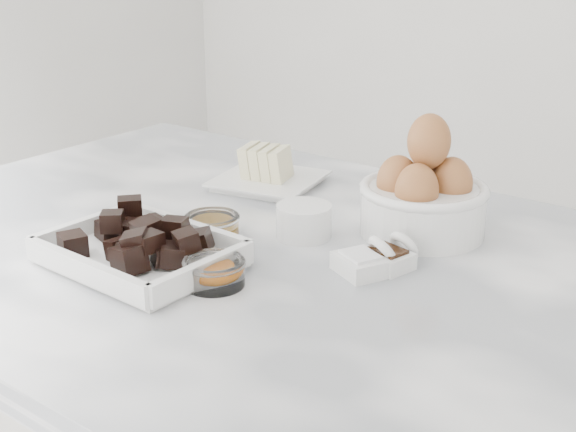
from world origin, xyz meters
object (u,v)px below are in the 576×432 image
object	(u,v)px
sugar_ramekin	(304,219)
egg_bowl	(424,196)
butter_plate	(267,172)
salt_spoon	(366,260)
honey_bowl	(212,226)
vanilla_spoon	(391,255)
chocolate_dish	(139,246)
zest_bowl	(214,271)

from	to	relation	value
sugar_ramekin	egg_bowl	xyz separation A→B (m)	(0.12, 0.11, 0.03)
butter_plate	salt_spoon	distance (m)	0.36
honey_bowl	salt_spoon	world-z (taller)	salt_spoon
vanilla_spoon	salt_spoon	bearing A→B (deg)	-113.11
chocolate_dish	egg_bowl	xyz separation A→B (m)	(0.23, 0.31, 0.03)
vanilla_spoon	chocolate_dish	bearing A→B (deg)	-143.27
egg_bowl	zest_bowl	world-z (taller)	egg_bowl
chocolate_dish	butter_plate	bearing A→B (deg)	102.01
sugar_ramekin	honey_bowl	xyz separation A→B (m)	(-0.10, -0.08, -0.01)
zest_bowl	vanilla_spoon	world-z (taller)	vanilla_spoon
chocolate_dish	zest_bowl	xyz separation A→B (m)	(0.12, 0.01, -0.01)
butter_plate	egg_bowl	xyz separation A→B (m)	(0.30, -0.03, 0.03)
chocolate_dish	zest_bowl	size ratio (longest dim) A/B	3.13
chocolate_dish	vanilla_spoon	distance (m)	0.31
salt_spoon	honey_bowl	bearing A→B (deg)	-171.79
butter_plate	sugar_ramekin	xyz separation A→B (m)	(0.18, -0.14, 0.00)
vanilla_spoon	honey_bowl	bearing A→B (deg)	-164.28
chocolate_dish	vanilla_spoon	world-z (taller)	chocolate_dish
butter_plate	vanilla_spoon	bearing A→B (deg)	-25.39
zest_bowl	vanilla_spoon	size ratio (longest dim) A/B	0.96
chocolate_dish	honey_bowl	distance (m)	0.12
honey_bowl	zest_bowl	size ratio (longest dim) A/B	1.00
sugar_ramekin	chocolate_dish	bearing A→B (deg)	-118.06
chocolate_dish	vanilla_spoon	size ratio (longest dim) A/B	3.00
sugar_ramekin	zest_bowl	bearing A→B (deg)	-87.41
butter_plate	chocolate_dish	bearing A→B (deg)	-77.99
honey_bowl	vanilla_spoon	distance (m)	0.25
butter_plate	salt_spoon	xyz separation A→B (m)	(0.31, -0.19, -0.01)
egg_bowl	salt_spoon	xyz separation A→B (m)	(0.01, -0.16, -0.04)
egg_bowl	salt_spoon	size ratio (longest dim) A/B	1.94
chocolate_dish	egg_bowl	size ratio (longest dim) A/B	1.35
honey_bowl	vanilla_spoon	world-z (taller)	vanilla_spoon
honey_bowl	vanilla_spoon	xyz separation A→B (m)	(0.24, 0.07, -0.00)
egg_bowl	honey_bowl	world-z (taller)	egg_bowl
egg_bowl	sugar_ramekin	bearing A→B (deg)	-137.93
vanilla_spoon	salt_spoon	size ratio (longest dim) A/B	0.87
zest_bowl	salt_spoon	world-z (taller)	salt_spoon
butter_plate	zest_bowl	distance (m)	0.38
honey_bowl	zest_bowl	world-z (taller)	same
butter_plate	honey_bowl	size ratio (longest dim) A/B	2.44
chocolate_dish	honey_bowl	size ratio (longest dim) A/B	3.13
chocolate_dish	egg_bowl	distance (m)	0.39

